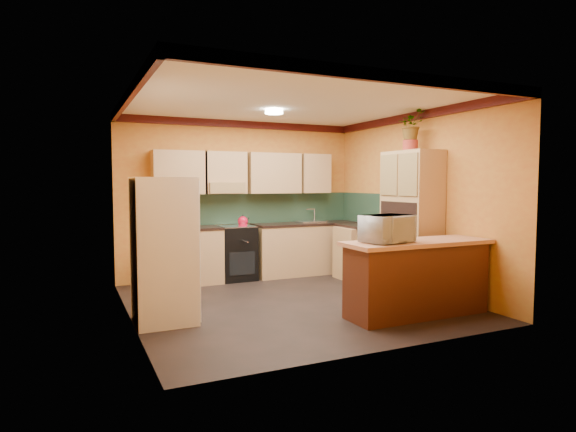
% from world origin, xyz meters
% --- Properties ---
extents(room_shell, '(4.24, 4.24, 2.72)m').
position_xyz_m(room_shell, '(0.02, 0.28, 2.09)').
color(room_shell, black).
rests_on(room_shell, ground).
extents(base_cabinets_back, '(3.65, 0.60, 0.88)m').
position_xyz_m(base_cabinets_back, '(0.44, 1.80, 0.44)').
color(base_cabinets_back, tan).
rests_on(base_cabinets_back, ground).
extents(countertop_back, '(3.65, 0.62, 0.04)m').
position_xyz_m(countertop_back, '(0.44, 1.80, 0.90)').
color(countertop_back, black).
rests_on(countertop_back, base_cabinets_back).
extents(stove, '(0.58, 0.58, 0.91)m').
position_xyz_m(stove, '(-0.18, 1.80, 0.46)').
color(stove, black).
rests_on(stove, ground).
extents(kettle, '(0.18, 0.18, 0.18)m').
position_xyz_m(kettle, '(-0.08, 1.75, 1.00)').
color(kettle, '#BB0C29').
rests_on(kettle, stove).
extents(sink, '(0.48, 0.40, 0.03)m').
position_xyz_m(sink, '(1.22, 1.80, 0.94)').
color(sink, silver).
rests_on(sink, countertop_back).
extents(base_cabinets_right, '(0.60, 0.80, 0.88)m').
position_xyz_m(base_cabinets_right, '(1.80, 1.01, 0.44)').
color(base_cabinets_right, tan).
rests_on(base_cabinets_right, ground).
extents(countertop_right, '(0.62, 0.80, 0.04)m').
position_xyz_m(countertop_right, '(1.80, 1.01, 0.90)').
color(countertop_right, black).
rests_on(countertop_right, base_cabinets_right).
extents(fridge, '(0.68, 0.66, 1.70)m').
position_xyz_m(fridge, '(-1.75, -0.23, 0.85)').
color(fridge, white).
rests_on(fridge, ground).
extents(pantry, '(0.48, 0.90, 2.10)m').
position_xyz_m(pantry, '(1.85, -0.21, 1.05)').
color(pantry, tan).
rests_on(pantry, ground).
extents(fern_pot, '(0.22, 0.22, 0.16)m').
position_xyz_m(fern_pot, '(1.85, -0.16, 2.18)').
color(fern_pot, '#A33327').
rests_on(fern_pot, pantry).
extents(fern, '(0.47, 0.43, 0.43)m').
position_xyz_m(fern, '(1.85, -0.16, 2.48)').
color(fern, tan).
rests_on(fern, fern_pot).
extents(breakfast_bar, '(1.80, 0.55, 0.88)m').
position_xyz_m(breakfast_bar, '(1.13, -1.22, 0.44)').
color(breakfast_bar, '#4E2312').
rests_on(breakfast_bar, ground).
extents(bar_top, '(1.90, 0.65, 0.05)m').
position_xyz_m(bar_top, '(1.13, -1.22, 0.91)').
color(bar_top, tan).
rests_on(bar_top, breakfast_bar).
extents(microwave, '(0.66, 0.52, 0.33)m').
position_xyz_m(microwave, '(0.68, -1.22, 1.09)').
color(microwave, white).
rests_on(microwave, bar_top).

